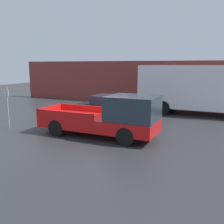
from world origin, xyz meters
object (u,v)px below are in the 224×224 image
at_px(car, 114,109).
at_px(parking_sign, 8,105).
at_px(pickup_truck, 110,117).
at_px(delivery_truck, 195,88).

xyz_separation_m(car, parking_sign, (-4.51, -3.67, 0.44)).
height_order(pickup_truck, car, pickup_truck).
distance_m(pickup_truck, delivery_truck, 8.18).
bearing_deg(delivery_truck, car, -130.79).
height_order(pickup_truck, delivery_truck, delivery_truck).
distance_m(car, parking_sign, 5.83).
bearing_deg(delivery_truck, parking_sign, -135.66).
bearing_deg(parking_sign, car, 39.16).
relative_size(pickup_truck, delivery_truck, 0.71).
xyz_separation_m(delivery_truck, parking_sign, (-8.55, -8.36, -0.54)).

